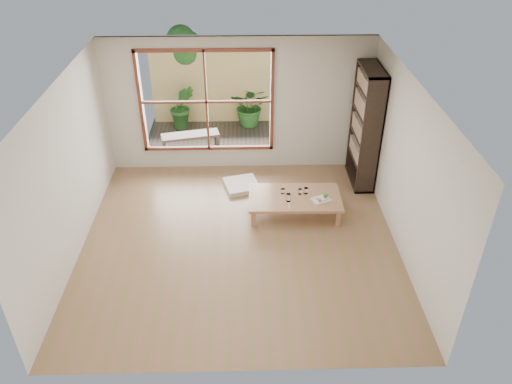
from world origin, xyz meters
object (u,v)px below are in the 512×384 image
food_tray (322,199)px  low_table (295,199)px  bookshelf (365,127)px  garden_bench (190,137)px

food_tray → low_table: bearing=143.1°
bookshelf → garden_bench: 3.64m
food_tray → garden_bench: 3.45m
bookshelf → food_tray: (-0.91, -1.19, -0.75)m
food_tray → garden_bench: bearing=111.4°
bookshelf → food_tray: 1.67m
food_tray → garden_bench: size_ratio=0.30×
low_table → garden_bench: (-1.98, 2.34, 0.04)m
low_table → bookshelf: size_ratio=0.71×
low_table → garden_bench: garden_bench is taller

